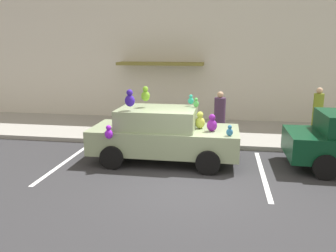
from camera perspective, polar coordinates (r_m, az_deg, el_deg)
ground_plane at (r=8.33m, az=3.72°, el=-9.66°), size 60.00×60.00×0.00m
sidewalk at (r=13.06m, az=5.95°, el=-0.92°), size 24.00×4.00×0.15m
storefront_building at (r=14.82m, az=6.71°, el=12.90°), size 24.00×1.25×6.40m
parking_stripe_front at (r=9.29m, az=15.58°, el=-7.66°), size 0.12×3.60×0.01m
parking_stripe_rear at (r=10.24m, az=-16.90°, el=-5.80°), size 0.12×3.60×0.01m
plush_covered_car at (r=9.70m, az=-0.91°, el=-1.34°), size 4.16×2.02×2.15m
teddy_bear_on_sidewalk at (r=11.81m, az=4.31°, el=-0.74°), size 0.29×0.24×0.55m
pedestrian_near_shopfront at (r=13.50m, az=23.80°, el=2.15°), size 0.35×0.35×1.66m
pedestrian_walking_past at (r=11.77m, az=8.65°, el=1.51°), size 0.39×0.39×1.62m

